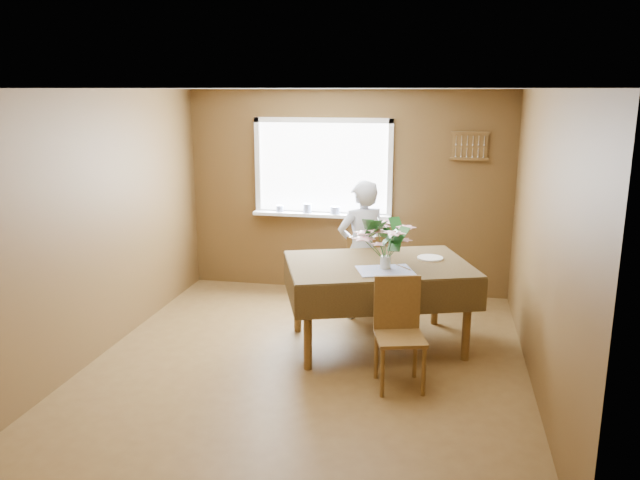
% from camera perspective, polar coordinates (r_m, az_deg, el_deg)
% --- Properties ---
extents(floor, '(4.50, 4.50, 0.00)m').
position_cam_1_polar(floor, '(5.97, -1.06, -11.08)').
color(floor, brown).
rests_on(floor, ground).
extents(ceiling, '(4.50, 4.50, 0.00)m').
position_cam_1_polar(ceiling, '(5.42, -1.17, 13.68)').
color(ceiling, white).
rests_on(ceiling, wall_back).
extents(wall_back, '(4.00, 0.00, 4.00)m').
position_cam_1_polar(wall_back, '(7.74, 2.48, 4.35)').
color(wall_back, brown).
rests_on(wall_back, floor).
extents(wall_front, '(4.00, 0.00, 4.00)m').
position_cam_1_polar(wall_front, '(3.49, -9.14, -7.45)').
color(wall_front, brown).
rests_on(wall_front, floor).
extents(wall_left, '(0.00, 4.50, 4.50)m').
position_cam_1_polar(wall_left, '(6.30, -19.19, 1.45)').
color(wall_left, brown).
rests_on(wall_left, floor).
extents(wall_right, '(0.00, 4.50, 4.50)m').
position_cam_1_polar(wall_right, '(5.50, 19.68, -0.26)').
color(wall_right, brown).
rests_on(wall_right, floor).
extents(window_assembly, '(1.72, 0.20, 1.22)m').
position_cam_1_polar(window_assembly, '(7.72, 0.26, 5.18)').
color(window_assembly, white).
rests_on(window_assembly, wall_back).
extents(spoon_rack, '(0.44, 0.05, 0.33)m').
position_cam_1_polar(spoon_rack, '(7.54, 13.55, 8.35)').
color(spoon_rack, brown).
rests_on(spoon_rack, wall_back).
extents(dining_table, '(2.05, 1.70, 0.86)m').
position_cam_1_polar(dining_table, '(6.12, 5.34, -3.05)').
color(dining_table, brown).
rests_on(dining_table, floor).
extents(chair_far, '(0.48, 0.48, 0.92)m').
position_cam_1_polar(chair_far, '(7.04, 3.97, -2.83)').
color(chair_far, brown).
rests_on(chair_far, floor).
extents(chair_near, '(0.49, 0.49, 0.94)m').
position_cam_1_polar(chair_near, '(5.43, 7.20, -7.90)').
color(chair_near, brown).
rests_on(chair_near, floor).
extents(seated_woman, '(0.68, 0.61, 1.55)m').
position_cam_1_polar(seated_woman, '(6.87, 3.84, -0.91)').
color(seated_woman, white).
rests_on(seated_woman, floor).
extents(flower_bouquet, '(0.50, 0.50, 0.43)m').
position_cam_1_polar(flower_bouquet, '(5.82, 6.06, 0.00)').
color(flower_bouquet, white).
rests_on(flower_bouquet, dining_table).
extents(side_plate, '(0.36, 0.36, 0.01)m').
position_cam_1_polar(side_plate, '(6.31, 10.03, -1.62)').
color(side_plate, white).
rests_on(side_plate, dining_table).
extents(table_knife, '(0.18, 0.20, 0.00)m').
position_cam_1_polar(table_knife, '(5.94, 7.60, -2.47)').
color(table_knife, silver).
rests_on(table_knife, dining_table).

